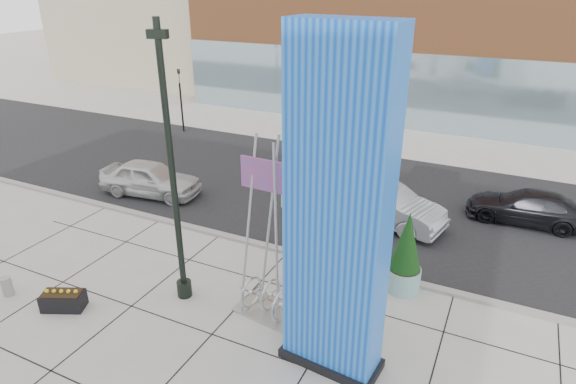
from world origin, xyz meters
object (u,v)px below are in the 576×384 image
at_px(concrete_bollard, 7,286).
at_px(public_art_sculpture, 276,274).
at_px(blue_pylon, 337,222).
at_px(lamp_post, 175,198).
at_px(car_silver_mid, 383,204).
at_px(car_white_west, 150,179).
at_px(overhead_street_sign, 318,192).

bearing_deg(concrete_bollard, public_art_sculpture, 19.00).
bearing_deg(blue_pylon, lamp_post, 178.03).
bearing_deg(lamp_post, concrete_bollard, -154.75).
relative_size(concrete_bollard, car_silver_mid, 0.13).
bearing_deg(blue_pylon, car_white_west, 156.19).
height_order(concrete_bollard, overhead_street_sign, overhead_street_sign).
height_order(blue_pylon, overhead_street_sign, blue_pylon).
bearing_deg(car_white_west, overhead_street_sign, -115.81).
bearing_deg(concrete_bollard, lamp_post, 25.25).
bearing_deg(lamp_post, car_white_west, 137.08).
height_order(concrete_bollard, car_silver_mid, car_silver_mid).
relative_size(public_art_sculpture, car_silver_mid, 1.11).
relative_size(concrete_bollard, car_white_west, 0.13).
distance_m(concrete_bollard, car_silver_mid, 13.94).
height_order(lamp_post, overhead_street_sign, lamp_post).
height_order(lamp_post, car_silver_mid, lamp_post).
xyz_separation_m(blue_pylon, car_silver_mid, (-0.95, 8.45, -3.36)).
height_order(blue_pylon, public_art_sculpture, blue_pylon).
relative_size(lamp_post, overhead_street_sign, 2.23).
distance_m(lamp_post, car_white_west, 8.92).
distance_m(overhead_street_sign, car_silver_mid, 5.75).
height_order(concrete_bollard, car_white_west, car_white_west).
relative_size(public_art_sculpture, overhead_street_sign, 1.48).
xyz_separation_m(lamp_post, car_white_west, (-6.23, 5.79, -2.67)).
xyz_separation_m(blue_pylon, overhead_street_sign, (-1.82, 3.31, -0.92)).
bearing_deg(concrete_bollard, blue_pylon, 9.40).
bearing_deg(car_white_west, blue_pylon, -127.04).
bearing_deg(car_white_west, lamp_post, -140.57).
relative_size(blue_pylon, car_silver_mid, 1.71).
distance_m(overhead_street_sign, car_white_west, 10.52).
bearing_deg(lamp_post, public_art_sculpture, 7.59).
relative_size(blue_pylon, overhead_street_sign, 2.28).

